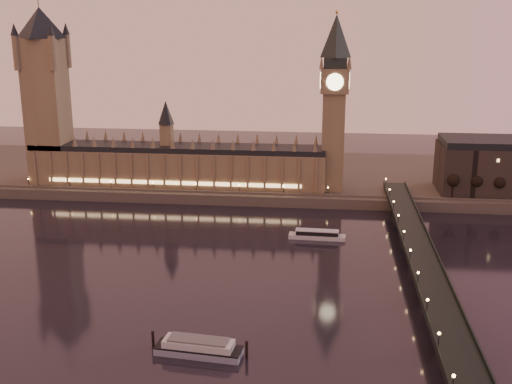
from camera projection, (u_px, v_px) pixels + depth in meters
The scene contains 11 objects.
ground at pixel (206, 272), 276.76m from camera, with size 700.00×700.00×0.00m, color black.
far_embankment at pixel (295, 176), 430.84m from camera, with size 560.00×130.00×6.00m, color #423D35.
palace_of_westminster at pixel (177, 160), 391.17m from camera, with size 180.00×26.62×52.00m.
victoria_tower at pixel (45, 86), 387.95m from camera, with size 31.68×31.68×118.00m.
big_ben at pixel (334, 93), 369.90m from camera, with size 17.68×17.68×104.00m.
westminster_bridge at pixel (423, 269), 265.54m from camera, with size 13.20×260.00×15.30m.
bare_tree_0 at pixel (453, 181), 363.78m from camera, with size 6.86×6.86×13.95m.
bare_tree_1 at pixel (477, 182), 362.34m from camera, with size 6.86×6.86×13.95m.
bare_tree_2 at pixel (502, 182), 360.90m from camera, with size 6.86×6.86×13.95m.
cruise_boat_a at pixel (317, 235), 318.14m from camera, with size 28.23×7.12×4.48m.
moored_barge at pixel (199, 347), 209.21m from camera, with size 32.83×10.93×6.05m.
Camera 1 is at (50.04, -253.54, 107.20)m, focal length 45.00 mm.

